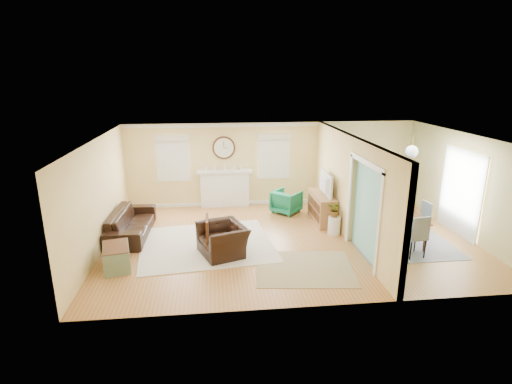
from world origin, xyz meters
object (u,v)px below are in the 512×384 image
Objects in this scene: sofa at (132,223)px; green_chair at (286,202)px; credenza at (322,208)px; eames_chair at (223,240)px; dining_table at (395,224)px.

sofa is 4.48m from green_chair.
green_chair is 0.53× the size of credenza.
sofa is at bearing -141.42° from eames_chair.
dining_table is (1.54, -1.31, -0.05)m from credenza.
credenza is 2.02m from dining_table.
eames_chair is 1.45× the size of green_chair.
eames_chair is at bearing 97.06° from green_chair.
credenza reaches higher than eames_chair.
dining_table is (2.40, -2.15, 0.01)m from green_chair.
sofa is 1.14× the size of dining_table.
green_chair is 0.38× the size of dining_table.
sofa is at bearing 60.25° from green_chair.
sofa is at bearing 88.72° from dining_table.
eames_chair is 3.38m from credenza.
eames_chair is at bearing 102.99° from dining_table.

